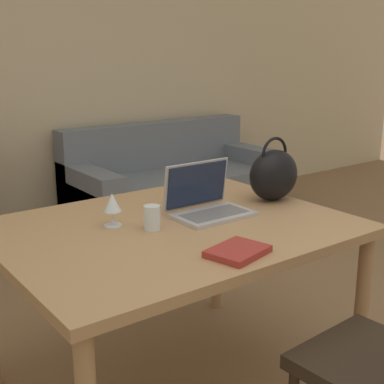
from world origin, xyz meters
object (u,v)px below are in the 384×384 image
couch (173,186)px  handbag (274,174)px  wine_glass (112,204)px  drinking_glass (152,218)px  laptop (205,200)px

couch → handbag: (-0.81, -2.00, 0.59)m
wine_glass → handbag: 0.80m
wine_glass → handbag: handbag is taller
drinking_glass → wine_glass: wine_glass is taller
drinking_glass → wine_glass: size_ratio=0.71×
wine_glass → handbag: (0.79, -0.11, 0.03)m
laptop → wine_glass: size_ratio=2.44×
laptop → handbag: 0.40m
wine_glass → laptop: bearing=-12.5°
couch → laptop: 2.38m
drinking_glass → laptop: bearing=7.3°
drinking_glass → wine_glass: 0.17m
couch → drinking_glass: (-1.50, -2.03, 0.52)m
couch → drinking_glass: size_ratio=18.96×
couch → wine_glass: wine_glass is taller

